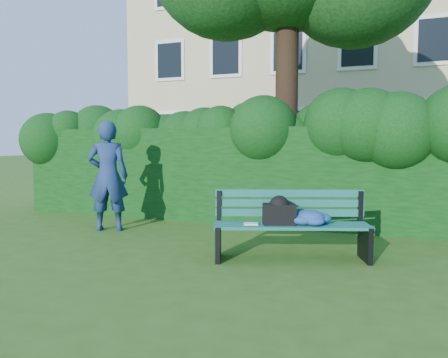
% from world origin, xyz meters
% --- Properties ---
extents(ground, '(80.00, 80.00, 0.00)m').
position_xyz_m(ground, '(0.00, 0.00, 0.00)').
color(ground, '#335618').
rests_on(ground, ground).
extents(apartment_building, '(16.00, 8.08, 12.00)m').
position_xyz_m(apartment_building, '(-0.00, 13.99, 6.00)').
color(apartment_building, tan).
rests_on(apartment_building, ground).
extents(hedge, '(10.00, 1.00, 1.80)m').
position_xyz_m(hedge, '(0.00, 2.20, 0.90)').
color(hedge, black).
rests_on(hedge, ground).
extents(park_bench, '(2.06, 1.19, 0.89)m').
position_xyz_m(park_bench, '(1.28, -0.22, 0.51)').
color(park_bench, '#115055').
rests_on(park_bench, ground).
extents(man_reading, '(0.82, 0.70, 1.90)m').
position_xyz_m(man_reading, '(-2.11, 0.48, 0.95)').
color(man_reading, navy).
rests_on(man_reading, ground).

